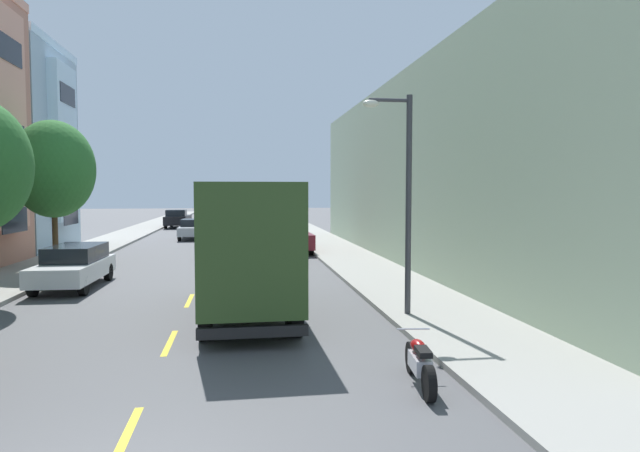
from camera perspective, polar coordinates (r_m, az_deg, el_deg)
ground_plane at (r=36.20m, az=-10.61°, el=-1.99°), size 160.00×160.00×0.00m
sidewalk_left at (r=35.26m, az=-22.37°, el=-2.23°), size 3.20×120.00×0.14m
sidewalk_right at (r=34.60m, az=1.08°, el=-2.07°), size 3.20×120.00×0.14m
lane_centerline_dashes at (r=30.73m, az=-11.06°, el=-2.97°), size 0.14×47.20×0.01m
apartment_block_opposite at (r=28.67m, az=16.91°, el=5.22°), size 10.00×36.00×8.74m
street_tree_third at (r=27.05m, az=-25.44°, el=5.22°), size 3.49×3.49×6.39m
street_lamp at (r=15.22m, az=8.37°, el=4.03°), size 1.35×0.28×5.87m
delivery_box_truck at (r=15.36m, az=-7.37°, el=-1.83°), size 2.53×7.36×3.66m
parked_pickup_burgundy at (r=32.23m, az=-2.99°, el=-1.13°), size 2.12×5.35×1.73m
parked_wagon_white at (r=22.08m, az=-23.66°, el=-3.65°), size 1.93×4.74×1.50m
parked_pickup_teal at (r=57.90m, az=-5.29°, el=0.93°), size 2.14×5.35×1.73m
parked_pickup_black at (r=54.77m, az=-14.23°, el=0.69°), size 2.11×5.34×1.73m
parked_wagon_charcoal at (r=50.86m, az=-5.03°, el=0.55°), size 1.83×4.71×1.50m
moving_silver_sedan at (r=41.64m, az=-12.77°, el=-0.26°), size 1.80×4.50×1.43m
parked_motorcycle at (r=10.39m, az=10.08°, el=-13.56°), size 0.62×2.05×0.90m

